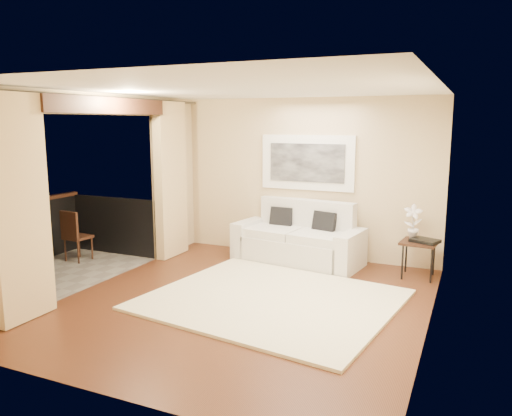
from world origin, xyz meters
The scene contains 17 objects.
floor centered at (0.00, 0.00, 0.00)m, with size 5.00×5.00×0.00m, color #552C19.
room_shell centered at (-2.13, 0.00, 2.52)m, with size 5.00×6.40×5.00m.
balcony centered at (-3.31, 0.00, 0.18)m, with size 1.81×2.60×1.17m.
curtains centered at (-2.11, 0.00, 1.34)m, with size 0.16×4.80×2.64m.
artwork centered at (0.01, 2.46, 1.62)m, with size 1.62×0.07×0.92m.
rug centered at (0.31, 0.18, 0.02)m, with size 3.03×2.64×0.04m, color #FFF5CD.
sofa centered at (0.02, 2.09, 0.36)m, with size 2.19×1.17×1.01m.
side_table centered at (1.93, 2.00, 0.49)m, with size 0.55×0.55×0.55m.
tray centered at (2.01, 1.96, 0.58)m, with size 0.38×0.28×0.05m, color black.
orchid centered at (1.81, 2.13, 0.82)m, with size 0.28×0.19×0.53m, color white.
bistro_table centered at (-3.45, -0.57, 0.67)m, with size 0.79×0.79×0.75m.
balcony_chair_far centered at (-3.40, 0.57, 0.49)m, with size 0.39×0.40×0.86m.
balcony_chair_near centered at (-3.02, -0.91, 0.53)m, with size 0.42×0.42×0.91m.
ice_bucket centered at (-3.64, -0.50, 0.85)m, with size 0.18×0.18×0.20m, color white.
candle centered at (-3.37, -0.42, 0.79)m, with size 0.06×0.06×0.07m, color #FA3D16.
glass_a centered at (-3.32, -0.65, 0.81)m, with size 0.06×0.06×0.12m, color silver.
glass_b centered at (-3.25, -0.56, 0.81)m, with size 0.06×0.06×0.12m, color silver.
Camera 1 is at (2.63, -5.56, 2.31)m, focal length 35.00 mm.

